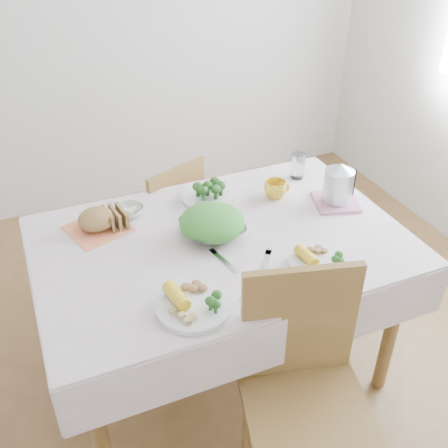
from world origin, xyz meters
name	(u,v)px	position (x,y,z in m)	size (l,w,h in m)	color
floor	(222,365)	(0.00, 0.00, 0.00)	(3.60, 3.60, 0.00)	brown
back_wall	(107,3)	(0.00, 1.80, 1.35)	(3.60, 3.60, 0.00)	silver
dining_table	(222,309)	(0.00, 0.00, 0.38)	(1.40, 0.90, 0.75)	brown
tablecloth	(221,240)	(0.00, 0.00, 0.76)	(1.50, 1.00, 0.01)	silver
chair_near	(308,415)	(0.03, -0.69, 0.47)	(0.43, 0.43, 0.95)	brown
chair_far	(158,217)	(-0.07, 0.70, 0.47)	(0.37, 0.37, 0.83)	brown
salad_bowl	(212,229)	(-0.02, 0.04, 0.79)	(0.25, 0.25, 0.06)	white
dinner_plate_left	(194,306)	(-0.25, -0.34, 0.77)	(0.27, 0.27, 0.02)	white
dinner_plate_right	(320,263)	(0.28, -0.31, 0.77)	(0.24, 0.24, 0.02)	white
broccoli_plate	(208,197)	(0.07, 0.32, 0.77)	(0.25, 0.25, 0.02)	beige
napkin	(98,229)	(-0.45, 0.27, 0.76)	(0.23, 0.23, 0.00)	#EB7D4D
bread_loaf	(96,218)	(-0.45, 0.27, 0.82)	(0.15, 0.15, 0.09)	brown
fruit_bowl	(130,211)	(-0.30, 0.33, 0.78)	(0.13, 0.13, 0.04)	white
yellow_mug	(275,189)	(0.36, 0.22, 0.80)	(0.10, 0.10, 0.08)	yellow
glass_tumbler	(298,166)	(0.55, 0.34, 0.83)	(0.07, 0.07, 0.13)	white
pink_tray	(336,202)	(0.59, 0.06, 0.77)	(0.19, 0.19, 0.02)	pink
electric_kettle	(339,180)	(0.59, 0.06, 0.88)	(0.13, 0.13, 0.18)	#B2B5BA
fork_left	(224,261)	(-0.05, -0.14, 0.76)	(0.02, 0.17, 0.00)	silver
fork_right	(265,265)	(0.09, -0.23, 0.76)	(0.02, 0.20, 0.00)	silver
knife	(263,288)	(0.02, -0.34, 0.76)	(0.02, 0.21, 0.00)	silver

